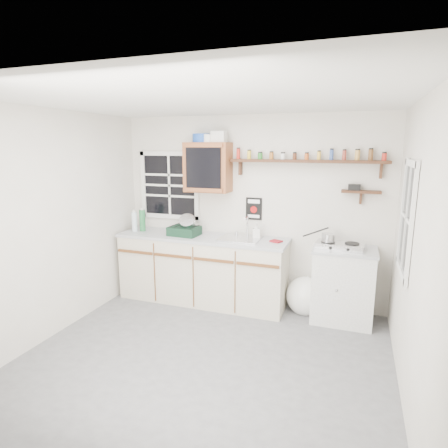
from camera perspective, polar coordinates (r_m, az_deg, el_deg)
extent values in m
cube|color=#515153|center=(4.05, -2.71, -19.63)|extent=(3.60, 3.20, 0.02)
cube|color=silver|center=(3.48, -3.13, 18.54)|extent=(3.60, 3.20, 0.02)
cube|color=beige|center=(4.56, -24.45, -0.04)|extent=(0.02, 3.20, 2.50)
cube|color=beige|center=(3.34, 27.27, -4.29)|extent=(0.02, 3.20, 2.50)
cube|color=beige|center=(5.05, 4.08, 2.06)|extent=(3.60, 0.02, 2.50)
cube|color=beige|center=(2.23, -19.21, -11.23)|extent=(3.60, 0.02, 2.50)
cube|color=#BAB49A|center=(5.16, -3.31, -7.03)|extent=(2.27, 0.60, 0.88)
cube|color=#9C9FA4|center=(5.03, -3.37, -2.06)|extent=(2.31, 0.62, 0.04)
cube|color=brown|center=(5.20, -13.40, -4.17)|extent=(0.53, 0.02, 0.03)
cube|color=brown|center=(4.92, -7.82, -4.85)|extent=(0.53, 0.02, 0.03)
cube|color=brown|center=(4.70, -1.63, -5.56)|extent=(0.53, 0.02, 0.03)
cube|color=brown|center=(4.53, 5.12, -6.26)|extent=(0.53, 0.02, 0.03)
cube|color=#B5B6AF|center=(4.81, 17.66, -8.98)|extent=(0.70, 0.55, 0.88)
cube|color=#9C9FA4|center=(4.68, 18.00, -3.75)|extent=(0.73, 0.57, 0.03)
cube|color=#BCBCC1|center=(4.84, 2.47, -2.28)|extent=(0.52, 0.44, 0.03)
cylinder|color=#BCBCC1|center=(4.95, 3.58, -0.38)|extent=(0.02, 0.02, 0.28)
cylinder|color=#BCBCC1|center=(4.87, 3.41, 0.98)|extent=(0.02, 0.14, 0.02)
cube|color=brown|center=(5.02, -2.45, 8.62)|extent=(0.60, 0.30, 0.65)
cube|color=black|center=(4.87, -3.18, 8.52)|extent=(0.48, 0.02, 0.52)
cylinder|color=#173F9A|center=(5.04, -3.44, 12.95)|extent=(0.24, 0.24, 0.11)
cube|color=silver|center=(4.95, -0.75, 13.16)|extent=(0.18, 0.15, 0.14)
cylinder|color=silver|center=(4.95, -2.45, 12.92)|extent=(0.12, 0.12, 0.10)
cube|color=#321B0E|center=(4.74, 12.45, 9.33)|extent=(1.91, 0.18, 0.04)
cube|color=#321B0E|center=(4.97, 2.53, 8.53)|extent=(0.03, 0.10, 0.18)
cube|color=#321B0E|center=(4.76, 22.80, 7.50)|extent=(0.03, 0.10, 0.18)
cylinder|color=red|center=(4.93, 2.18, 10.63)|extent=(0.05, 0.05, 0.13)
cylinder|color=black|center=(4.93, 2.19, 11.47)|extent=(0.04, 0.04, 0.02)
cylinder|color=gold|center=(4.89, 3.84, 10.46)|extent=(0.05, 0.05, 0.10)
cylinder|color=black|center=(4.89, 3.85, 11.17)|extent=(0.04, 0.04, 0.02)
cylinder|color=#267226|center=(4.85, 5.52, 10.26)|extent=(0.06, 0.06, 0.08)
cylinder|color=black|center=(4.85, 5.53, 10.81)|extent=(0.05, 0.05, 0.02)
cylinder|color=#99591E|center=(4.82, 7.23, 10.26)|extent=(0.05, 0.05, 0.08)
cylinder|color=black|center=(4.82, 7.25, 10.85)|extent=(0.05, 0.05, 0.02)
cylinder|color=silver|center=(4.79, 8.96, 10.14)|extent=(0.06, 0.06, 0.07)
cylinder|color=black|center=(4.79, 8.98, 10.67)|extent=(0.05, 0.05, 0.02)
cylinder|color=#4C2614|center=(4.76, 10.71, 10.08)|extent=(0.05, 0.05, 0.08)
cylinder|color=black|center=(4.76, 10.73, 10.63)|extent=(0.04, 0.04, 0.02)
cylinder|color=#B24C19|center=(4.74, 12.48, 9.99)|extent=(0.05, 0.05, 0.07)
cylinder|color=black|center=(4.74, 12.50, 10.53)|extent=(0.05, 0.05, 0.02)
cylinder|color=gold|center=(4.73, 14.26, 10.05)|extent=(0.04, 0.04, 0.10)
cylinder|color=black|center=(4.73, 14.30, 10.73)|extent=(0.04, 0.04, 0.02)
cylinder|color=#334C8C|center=(4.71, 16.06, 10.09)|extent=(0.05, 0.05, 0.12)
cylinder|color=black|center=(4.71, 16.11, 10.91)|extent=(0.04, 0.04, 0.02)
cylinder|color=maroon|center=(4.71, 17.85, 9.93)|extent=(0.05, 0.05, 0.11)
cylinder|color=black|center=(4.71, 17.90, 10.70)|extent=(0.04, 0.04, 0.02)
cylinder|color=#BF8C3F|center=(4.70, 19.65, 9.84)|extent=(0.06, 0.06, 0.12)
cylinder|color=black|center=(4.70, 19.71, 10.64)|extent=(0.05, 0.05, 0.02)
cylinder|color=brown|center=(4.71, 21.45, 9.77)|extent=(0.05, 0.05, 0.13)
cylinder|color=black|center=(4.70, 21.52, 10.63)|extent=(0.05, 0.05, 0.02)
cylinder|color=red|center=(4.71, 23.23, 9.37)|extent=(0.05, 0.05, 0.08)
cylinder|color=black|center=(4.71, 23.27, 9.97)|extent=(0.05, 0.05, 0.02)
cube|color=#321B0E|center=(4.74, 20.17, 4.64)|extent=(0.45, 0.15, 0.03)
cube|color=#321B0E|center=(4.79, 20.10, 3.75)|extent=(0.03, 0.08, 0.14)
cube|color=black|center=(4.74, 19.24, 5.31)|extent=(0.14, 0.10, 0.07)
cube|color=black|center=(5.02, 4.57, 2.33)|extent=(0.22, 0.01, 0.30)
cube|color=white|center=(4.99, 4.56, 3.44)|extent=(0.16, 0.00, 0.05)
cylinder|color=#A50C0C|center=(5.01, 4.54, 2.20)|extent=(0.09, 0.01, 0.09)
cube|color=white|center=(5.02, 4.53, 1.19)|extent=(0.16, 0.00, 0.04)
cube|color=black|center=(5.43, -8.29, 5.84)|extent=(0.85, 0.02, 0.90)
cube|color=silver|center=(5.43, -8.29, 5.84)|extent=(0.93, 0.03, 0.98)
cube|color=black|center=(3.83, 26.15, 0.79)|extent=(0.02, 0.70, 1.00)
cube|color=silver|center=(3.83, 26.15, 0.79)|extent=(0.03, 0.78, 1.08)
cylinder|color=silver|center=(5.43, -13.48, 0.35)|extent=(0.08, 0.08, 0.27)
cylinder|color=silver|center=(5.40, -13.56, 1.92)|extent=(0.04, 0.04, 0.03)
cylinder|color=#236A38|center=(5.41, -12.33, 0.53)|extent=(0.08, 0.08, 0.30)
cylinder|color=silver|center=(5.38, -12.40, 2.26)|extent=(0.05, 0.05, 0.03)
cube|color=black|center=(5.07, -6.07, -1.06)|extent=(0.41, 0.32, 0.12)
cylinder|color=#BCBCC1|center=(5.03, -5.59, 0.21)|extent=(0.28, 0.30, 0.24)
imported|color=white|center=(4.86, 4.97, -1.06)|extent=(0.12, 0.12, 0.21)
cube|color=maroon|center=(4.75, 7.94, -2.62)|extent=(0.17, 0.16, 0.02)
cube|color=#BCBCC1|center=(4.64, 17.23, -3.17)|extent=(0.57, 0.34, 0.07)
cylinder|color=black|center=(4.64, 15.58, -2.59)|extent=(0.17, 0.17, 0.01)
cylinder|color=black|center=(4.63, 18.94, -2.82)|extent=(0.17, 0.17, 0.01)
cylinder|color=#BCBCC1|center=(4.63, 15.61, -2.04)|extent=(0.16, 0.16, 0.10)
cylinder|color=black|center=(4.71, 13.76, -1.21)|extent=(0.31, 0.08, 0.16)
ellipsoid|color=white|center=(4.99, 12.28, -10.69)|extent=(0.45, 0.41, 0.47)
cone|color=white|center=(4.91, 12.62, -8.39)|extent=(0.13, 0.13, 0.13)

